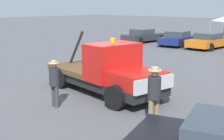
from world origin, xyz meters
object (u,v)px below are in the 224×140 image
(tow_truck, at_px, (108,73))
(parked_car_charcoal, at_px, (143,36))
(parked_car_orange, at_px, (209,41))
(person_near_truck, at_px, (154,92))
(person_at_hood, at_px, (55,80))
(parked_car_navy, at_px, (178,39))

(tow_truck, relative_size, parked_car_charcoal, 1.26)
(parked_car_charcoal, xyz_separation_m, parked_car_orange, (6.91, 0.08, 0.00))
(parked_car_charcoal, bearing_deg, person_near_truck, -138.69)
(person_near_truck, bearing_deg, parked_car_orange, 125.54)
(person_at_hood, distance_m, parked_car_navy, 19.35)
(person_at_hood, height_order, parked_car_charcoal, person_at_hood)
(tow_truck, height_order, person_at_hood, tow_truck)
(person_near_truck, relative_size, person_at_hood, 1.08)
(tow_truck, distance_m, person_at_hood, 2.47)
(person_near_truck, height_order, parked_car_orange, person_near_truck)
(tow_truck, xyz_separation_m, parked_car_navy, (-6.12, 16.03, -0.28))
(parked_car_navy, bearing_deg, parked_car_charcoal, 83.68)
(parked_car_orange, bearing_deg, person_near_truck, -156.46)
(tow_truck, xyz_separation_m, person_near_truck, (3.33, -1.59, 0.16))
(person_at_hood, distance_m, parked_car_orange, 18.77)
(person_near_truck, xyz_separation_m, parked_car_navy, (-9.46, 17.61, -0.43))
(person_at_hood, height_order, parked_car_navy, person_at_hood)
(person_at_hood, relative_size, parked_car_navy, 0.36)
(parked_car_charcoal, distance_m, parked_car_navy, 3.95)
(person_near_truck, distance_m, parked_car_orange, 18.86)
(person_at_hood, xyz_separation_m, parked_car_charcoal, (-9.71, 18.47, -0.36))
(parked_car_navy, bearing_deg, person_near_truck, -158.07)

